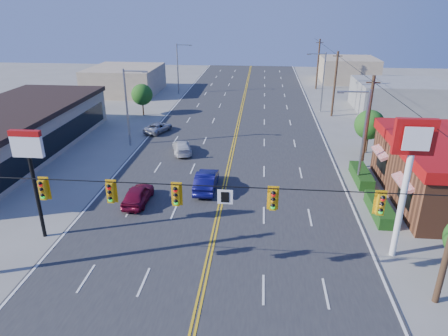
# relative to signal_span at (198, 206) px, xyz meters

# --- Properties ---
(ground) EXTENTS (160.00, 160.00, 0.00)m
(ground) POSITION_rel_signal_span_xyz_m (0.12, 0.00, -4.89)
(ground) COLOR gray
(ground) RESTS_ON ground
(road) EXTENTS (20.00, 120.00, 0.06)m
(road) POSITION_rel_signal_span_xyz_m (0.12, 20.00, -4.86)
(road) COLOR #2D2D30
(road) RESTS_ON ground
(signal_span) EXTENTS (24.32, 0.34, 9.00)m
(signal_span) POSITION_rel_signal_span_xyz_m (0.00, 0.00, 0.00)
(signal_span) COLOR #47301E
(signal_span) RESTS_ON ground
(kfc_pylon) EXTENTS (2.20, 0.36, 8.50)m
(kfc_pylon) POSITION_rel_signal_span_xyz_m (11.12, 4.00, 1.16)
(kfc_pylon) COLOR white
(kfc_pylon) RESTS_ON ground
(strip_mall) EXTENTS (10.40, 26.40, 4.40)m
(strip_mall) POSITION_rel_signal_span_xyz_m (-21.88, 18.00, -2.63)
(strip_mall) COLOR tan
(strip_mall) RESTS_ON ground
(pizza_hut_sign) EXTENTS (1.90, 0.30, 6.85)m
(pizza_hut_sign) POSITION_rel_signal_span_xyz_m (-10.88, 4.00, 0.30)
(pizza_hut_sign) COLOR black
(pizza_hut_sign) RESTS_ON ground
(streetlight_se) EXTENTS (2.55, 0.25, 8.00)m
(streetlight_se) POSITION_rel_signal_span_xyz_m (10.91, 14.00, -0.37)
(streetlight_se) COLOR gray
(streetlight_se) RESTS_ON ground
(streetlight_ne) EXTENTS (2.55, 0.25, 8.00)m
(streetlight_ne) POSITION_rel_signal_span_xyz_m (10.91, 38.00, -0.37)
(streetlight_ne) COLOR gray
(streetlight_ne) RESTS_ON ground
(streetlight_sw) EXTENTS (2.55, 0.25, 8.00)m
(streetlight_sw) POSITION_rel_signal_span_xyz_m (-10.67, 22.00, -0.37)
(streetlight_sw) COLOR gray
(streetlight_sw) RESTS_ON ground
(streetlight_nw) EXTENTS (2.55, 0.25, 8.00)m
(streetlight_nw) POSITION_rel_signal_span_xyz_m (-10.67, 48.00, -0.37)
(streetlight_nw) COLOR gray
(streetlight_nw) RESTS_ON ground
(utility_pole_near) EXTENTS (0.28, 0.28, 8.40)m
(utility_pole_near) POSITION_rel_signal_span_xyz_m (12.32, 18.00, -0.69)
(utility_pole_near) COLOR #47301E
(utility_pole_near) RESTS_ON ground
(utility_pole_mid) EXTENTS (0.28, 0.28, 8.40)m
(utility_pole_mid) POSITION_rel_signal_span_xyz_m (12.32, 36.00, -0.69)
(utility_pole_mid) COLOR #47301E
(utility_pole_mid) RESTS_ON ground
(utility_pole_far) EXTENTS (0.28, 0.28, 8.40)m
(utility_pole_far) POSITION_rel_signal_span_xyz_m (12.32, 54.00, -0.69)
(utility_pole_far) COLOR #47301E
(utility_pole_far) RESTS_ON ground
(tree_kfc_rear) EXTENTS (2.94, 2.94, 4.41)m
(tree_kfc_rear) POSITION_rel_signal_span_xyz_m (13.62, 22.00, -1.95)
(tree_kfc_rear) COLOR #47301E
(tree_kfc_rear) RESTS_ON ground
(tree_west) EXTENTS (2.80, 2.80, 4.20)m
(tree_west) POSITION_rel_signal_span_xyz_m (-12.88, 34.00, -2.09)
(tree_west) COLOR #47301E
(tree_west) RESTS_ON ground
(bld_east_mid) EXTENTS (12.00, 10.00, 4.00)m
(bld_east_mid) POSITION_rel_signal_span_xyz_m (22.12, 40.00, -2.89)
(bld_east_mid) COLOR gray
(bld_east_mid) RESTS_ON ground
(bld_west_far) EXTENTS (11.00, 12.00, 4.20)m
(bld_west_far) POSITION_rel_signal_span_xyz_m (-19.88, 48.00, -2.79)
(bld_west_far) COLOR tan
(bld_west_far) RESTS_ON ground
(bld_east_far) EXTENTS (10.00, 10.00, 4.40)m
(bld_east_far) POSITION_rel_signal_span_xyz_m (19.12, 62.00, -2.69)
(bld_east_far) COLOR tan
(bld_east_far) RESTS_ON ground
(car_magenta) EXTENTS (1.68, 4.07, 1.38)m
(car_magenta) POSITION_rel_signal_span_xyz_m (-6.11, 9.03, -4.20)
(car_magenta) COLOR maroon
(car_magenta) RESTS_ON ground
(car_blue) EXTENTS (1.62, 4.60, 1.52)m
(car_blue) POSITION_rel_signal_span_xyz_m (-1.29, 11.86, -4.13)
(car_blue) COLOR #0E0D4F
(car_blue) RESTS_ON ground
(car_white) EXTENTS (2.80, 4.50, 1.22)m
(car_white) POSITION_rel_signal_span_xyz_m (-4.91, 20.06, -4.28)
(car_white) COLOR silver
(car_white) RESTS_ON ground
(car_silver) EXTENTS (3.11, 4.39, 1.11)m
(car_silver) POSITION_rel_signal_span_xyz_m (-8.97, 26.62, -4.33)
(car_silver) COLOR #B0AFB5
(car_silver) RESTS_ON ground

